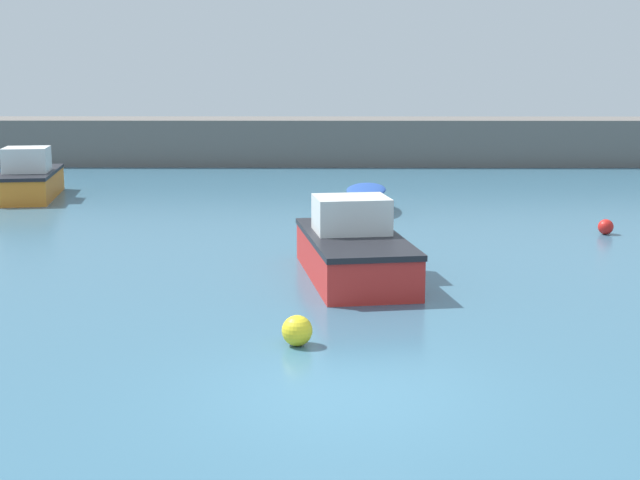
% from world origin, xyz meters
% --- Properties ---
extents(ground_plane, '(120.00, 120.00, 0.20)m').
position_xyz_m(ground_plane, '(0.00, 0.00, -0.10)').
color(ground_plane, '#38667F').
extents(harbor_breakwater, '(45.19, 3.99, 2.22)m').
position_xyz_m(harbor_breakwater, '(0.00, 32.12, 1.11)').
color(harbor_breakwater, '#66605B').
rests_on(harbor_breakwater, ground_plane).
extents(motorboat_grey_hull, '(2.74, 5.12, 1.78)m').
position_xyz_m(motorboat_grey_hull, '(0.37, 7.30, 0.64)').
color(motorboat_grey_hull, red).
rests_on(motorboat_grey_hull, ground_plane).
extents(motorboat_with_cabin, '(2.59, 5.08, 1.86)m').
position_xyz_m(motorboat_with_cabin, '(-10.96, 19.78, 0.68)').
color(motorboat_with_cabin, orange).
rests_on(motorboat_with_cabin, ground_plane).
extents(rowboat_with_red_cover, '(1.73, 3.70, 0.84)m').
position_xyz_m(rowboat_with_red_cover, '(1.07, 16.73, 0.42)').
color(rowboat_with_red_cover, '#287A4C').
rests_on(rowboat_with_red_cover, ground_plane).
extents(mooring_buoy_red, '(0.43, 0.43, 0.43)m').
position_xyz_m(mooring_buoy_red, '(7.63, 12.65, 0.22)').
color(mooring_buoy_red, red).
rests_on(mooring_buoy_red, ground_plane).
extents(mooring_buoy_yellow, '(0.52, 0.52, 0.52)m').
position_xyz_m(mooring_buoy_yellow, '(-0.73, 2.27, 0.26)').
color(mooring_buoy_yellow, yellow).
rests_on(mooring_buoy_yellow, ground_plane).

